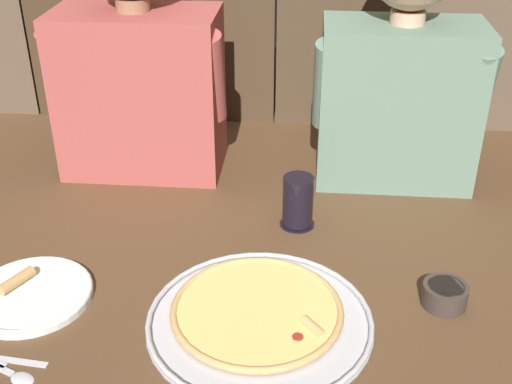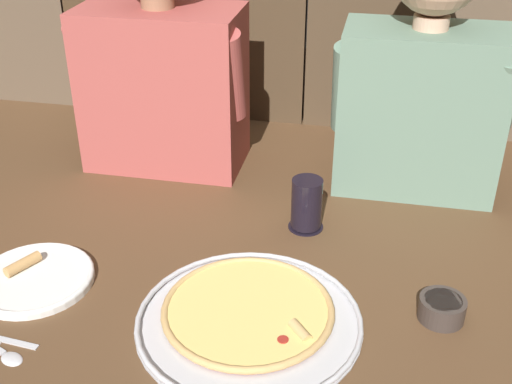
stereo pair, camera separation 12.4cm
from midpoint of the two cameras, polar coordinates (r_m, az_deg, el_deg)
The scene contains 9 objects.
ground_plane at distance 1.26m, azimuth -3.68°, elevation -9.48°, with size 3.20×3.20×0.00m, color brown.
pizza_tray at distance 1.20m, azimuth -2.73°, elevation -10.92°, with size 0.41×0.41×0.03m.
dinner_plate at distance 1.35m, azimuth -21.76°, elevation -8.43°, with size 0.23×0.23×0.03m.
drinking_glass at distance 1.44m, azimuth 1.26°, elevation -0.94°, with size 0.08×0.08×0.12m.
dipping_bowl at distance 1.26m, azimuth 13.57°, elevation -8.78°, with size 0.09×0.09×0.04m.
table_knife at distance 1.24m, azimuth -24.06°, elevation -13.35°, with size 0.16×0.03×0.01m.
table_spoon at distance 1.20m, azimuth -23.53°, elevation -14.48°, with size 0.14×0.07×0.01m.
diner_left at distance 1.64m, azimuth -12.55°, elevation 11.51°, with size 0.43×0.22×0.65m.
diner_right at distance 1.58m, azimuth 10.51°, elevation 10.87°, with size 0.41×0.21×0.63m.
Camera 1 is at (0.10, -0.97, 0.79)m, focal length 45.54 mm.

